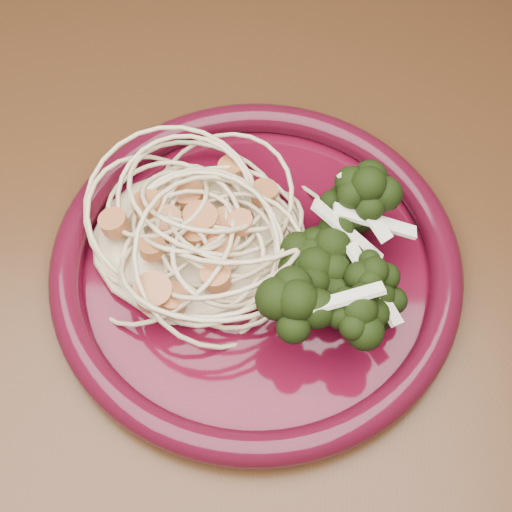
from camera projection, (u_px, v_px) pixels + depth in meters
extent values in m
cube|color=#472814|center=(323.00, 327.00, 0.51)|extent=(1.20, 0.80, 0.04)
cylinder|color=#440717|center=(256.00, 268.00, 0.51)|extent=(0.36, 0.36, 0.01)
torus|color=#440D1B|center=(256.00, 261.00, 0.50)|extent=(0.37, 0.37, 0.02)
ellipsoid|color=beige|center=(194.00, 232.00, 0.50)|extent=(0.18, 0.17, 0.03)
ellipsoid|color=black|center=(336.00, 275.00, 0.47)|extent=(0.13, 0.17, 0.05)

